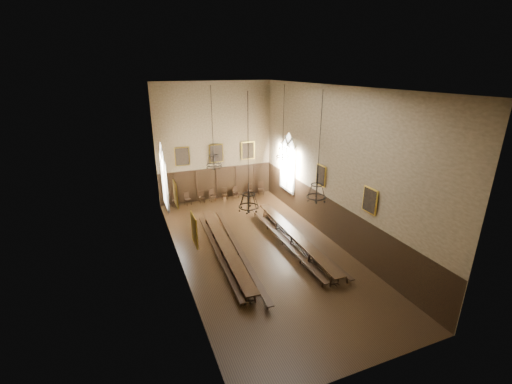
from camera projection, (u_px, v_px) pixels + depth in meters
floor at (261, 250)px, 19.66m from camera, size 9.00×18.00×0.02m
ceiling at (261, 86)px, 16.57m from camera, size 9.00×18.00×0.02m
wall_back at (215, 143)px, 25.97m from camera, size 9.00×0.02×9.00m
wall_front at (376, 258)px, 10.26m from camera, size 9.00×0.02×9.00m
wall_left at (175, 186)px, 16.54m from camera, size 0.02×18.00×9.00m
wall_right at (333, 167)px, 19.70m from camera, size 0.02×18.00×9.00m
wainscot_panelling at (261, 230)px, 19.23m from camera, size 9.00×18.00×2.50m
table_left at (226, 250)px, 18.87m from camera, size 1.09×9.52×0.74m
table_right at (294, 239)px, 20.11m from camera, size 0.93×9.58×0.75m
bench_left_outer at (218, 254)px, 18.76m from camera, size 0.66×9.37×0.42m
bench_left_inner at (238, 250)px, 19.03m from camera, size 1.03×10.45×0.47m
bench_right_inner at (282, 241)px, 20.14m from camera, size 0.36×9.65×0.43m
bench_right_outer at (303, 240)px, 20.29m from camera, size 0.38×9.38×0.42m
chair_0 at (175, 203)px, 25.80m from camera, size 0.53×0.53×0.96m
chair_1 at (188, 201)px, 26.09m from camera, size 0.53×0.53×0.95m
chair_2 at (202, 199)px, 26.53m from camera, size 0.40×0.40×0.89m
chair_3 at (212, 198)px, 26.79m from camera, size 0.49×0.49×0.93m
chair_4 at (225, 196)px, 27.24m from camera, size 0.47×0.47×0.89m
chair_5 at (236, 194)px, 27.53m from camera, size 0.44×0.44×0.89m
chair_6 at (250, 192)px, 27.91m from camera, size 0.49×0.49×0.94m
chair_7 at (261, 191)px, 28.19m from camera, size 0.56×0.56×1.03m
chandelier_back_left at (214, 160)px, 19.64m from camera, size 0.89×0.89×4.58m
chandelier_back_right at (283, 151)px, 20.47m from camera, size 0.78×0.78×4.30m
chandelier_front_left at (249, 200)px, 15.21m from camera, size 0.92×0.92×5.15m
chandelier_front_right at (317, 191)px, 16.21m from camera, size 0.94×0.94×5.10m
portrait_back_0 at (182, 156)px, 25.22m from camera, size 1.10×0.12×1.40m
portrait_back_1 at (216, 153)px, 26.13m from camera, size 1.10×0.12×1.40m
portrait_back_2 at (248, 151)px, 27.04m from camera, size 1.10×0.12×1.40m
portrait_left_0 at (176, 194)px, 17.73m from camera, size 0.12×1.00×1.30m
portrait_left_1 at (194, 230)px, 13.81m from camera, size 0.12×1.00×1.30m
portrait_right_0 at (321, 175)px, 20.80m from camera, size 0.12×1.00×1.30m
portrait_right_1 at (370, 200)px, 16.87m from camera, size 0.12×1.00×1.30m
window_right at (288, 162)px, 24.84m from camera, size 0.20×2.20×4.60m
window_left at (163, 176)px, 21.74m from camera, size 0.20×2.20×4.60m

